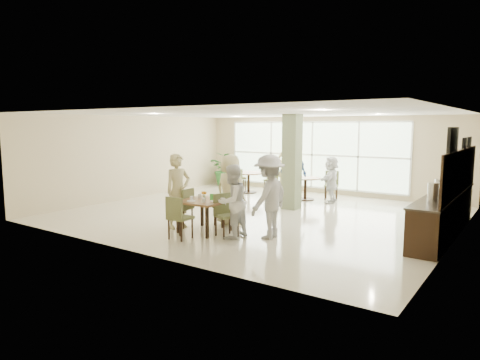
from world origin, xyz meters
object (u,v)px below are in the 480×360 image
Objects in this scene: round_table_right at (305,183)px; buffet_counter at (445,210)px; teen_far at (230,190)px; adult_b at (331,180)px; adult_standing at (286,167)px; adult_a at (293,173)px; round_table_left at (249,177)px; potted_plant at (226,169)px; main_table at (204,204)px; teen_left at (178,191)px; teen_right at (232,202)px; teen_standing at (269,196)px.

buffet_counter reaches higher than round_table_right.
teen_far reaches higher than adult_b.
adult_a is at bearing 103.75° from adult_standing.
adult_standing is (1.16, 0.77, 0.37)m from round_table_left.
potted_plant is at bearing -115.76° from adult_b.
buffet_counter is 3.38× the size of potted_plant.
potted_plant is 0.72× the size of adult_a.
potted_plant is at bearing 158.25° from buffet_counter.
buffet_counter is at bearing 32.56° from main_table.
buffet_counter is at bearing -44.40° from teen_left.
potted_plant reaches higher than round_table_left.
main_table is 7.74m from potted_plant.
round_table_right is at bearing -104.82° from adult_b.
teen_far is at bearing -136.90° from teen_right.
adult_standing is at bearing -71.30° from teen_far.
teen_left is (1.68, -5.58, 0.32)m from round_table_left.
round_table_right is 0.55× the size of teen_standing.
round_table_right is at bearing 8.58° from teen_left.
adult_b is (0.81, 4.38, -0.14)m from teen_far.
main_table is at bearing 81.00° from adult_standing.
round_table_right is 5.48m from teen_right.
teen_far is (0.86, 0.95, -0.02)m from teen_left.
potted_plant is at bearing 122.97° from main_table.
teen_left reaches higher than teen_right.
teen_far is (0.10, 0.89, 0.22)m from main_table.
teen_left reaches higher than potted_plant.
adult_standing is (-2.14, 6.38, 0.14)m from teen_right.
adult_standing reaches higher than round_table_right.
teen_right reaches higher than round_table_right.
main_table is 1.59m from teen_standing.
main_table is at bearing -57.03° from potted_plant.
potted_plant is at bearing -48.11° from teen_far.
adult_b is (0.90, 5.28, 0.08)m from main_table.
round_table_right is at bearing 153.21° from buffet_counter.
round_table_left is 7.54m from buffet_counter.
main_table is 0.74× the size of potted_plant.
round_table_right is 0.62× the size of teen_right.
teen_right is at bearing -58.55° from adult_a.
adult_a is at bearing -82.68° from teen_far.
teen_left is at bearing 74.12° from adult_standing.
main_table is 0.54× the size of adult_standing.
adult_a reaches higher than adult_b.
teen_far is at bearing 83.83° from main_table.
teen_standing is at bearing 131.33° from teen_right.
round_table_left is at bearing -142.11° from teen_standing.
adult_standing is at bearing 101.57° from main_table.
teen_right is 4.73m from adult_a.
buffet_counter is 5.00m from teen_far.
buffet_counter is (7.09, -2.57, -0.03)m from round_table_left.
adult_a is (-1.61, 4.15, 0.04)m from teen_standing.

